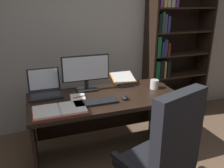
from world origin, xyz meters
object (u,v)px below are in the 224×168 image
at_px(laptop, 45,90).
at_px(computer_mouse, 124,97).
at_px(notepad, 78,98).
at_px(coffee_mug, 154,84).
at_px(reading_stand_with_book, 124,79).
at_px(monitor, 86,73).
at_px(pen, 80,97).
at_px(desk, 103,111).
at_px(open_binder, 60,110).
at_px(keyboard, 96,102).
at_px(bookshelf, 170,56).
at_px(office_chair, 163,162).

distance_m(laptop, computer_mouse, 0.84).
bearing_deg(notepad, coffee_mug, -0.90).
relative_size(reading_stand_with_book, coffee_mug, 2.70).
height_order(monitor, reading_stand_with_book, monitor).
relative_size(notepad, pen, 1.50).
distance_m(laptop, coffee_mug, 1.20).
xyz_separation_m(desk, pen, (-0.26, -0.03, 0.22)).
bearing_deg(open_binder, monitor, 50.35).
height_order(computer_mouse, open_binder, computer_mouse).
bearing_deg(monitor, coffee_mug, -16.19).
bearing_deg(monitor, desk, -50.86).
relative_size(keyboard, coffee_mug, 4.09).
height_order(laptop, computer_mouse, laptop).
xyz_separation_m(bookshelf, keyboard, (-1.35, -0.83, -0.19)).
bearing_deg(open_binder, pen, 44.58).
bearing_deg(reading_stand_with_book, monitor, -172.88).
distance_m(bookshelf, notepad, 1.64).
xyz_separation_m(open_binder, coffee_mug, (1.09, 0.22, 0.04)).
distance_m(keyboard, coffee_mug, 0.76).
xyz_separation_m(desk, notepad, (-0.28, -0.03, 0.21)).
relative_size(desk, monitor, 2.99).
relative_size(reading_stand_with_book, open_binder, 0.58).
relative_size(bookshelf, pen, 13.69).
bearing_deg(notepad, monitor, 54.94).
distance_m(monitor, open_binder, 0.59).
xyz_separation_m(desk, reading_stand_with_book, (0.33, 0.23, 0.26)).
bearing_deg(pen, open_binder, -135.05).
bearing_deg(bookshelf, reading_stand_with_book, -156.53).
distance_m(monitor, keyboard, 0.43).
bearing_deg(monitor, keyboard, -90.00).
height_order(desk, keyboard, keyboard).
distance_m(reading_stand_with_book, open_binder, 0.96).
height_order(keyboard, open_binder, same).
height_order(keyboard, reading_stand_with_book, reading_stand_with_book).
height_order(monitor, pen, monitor).
bearing_deg(monitor, office_chair, -72.08).
bearing_deg(office_chair, bookshelf, 38.06).
relative_size(computer_mouse, coffee_mug, 1.01).
bearing_deg(desk, bookshelf, 26.67).
bearing_deg(coffee_mug, open_binder, -168.56).
bearing_deg(laptop, computer_mouse, -27.80).
bearing_deg(keyboard, monitor, 90.00).
distance_m(notepad, pen, 0.02).
distance_m(laptop, open_binder, 0.45).
xyz_separation_m(office_chair, keyboard, (-0.35, 0.69, 0.28)).
height_order(monitor, open_binder, monitor).
bearing_deg(desk, notepad, -173.57).
height_order(computer_mouse, coffee_mug, coffee_mug).
bearing_deg(desk, monitor, 129.14).
relative_size(bookshelf, computer_mouse, 18.43).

